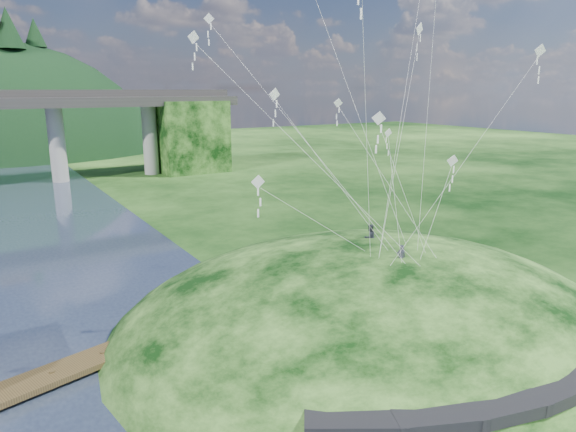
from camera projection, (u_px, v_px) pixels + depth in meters
ground at (284, 368)px, 28.71m from camera, size 320.00×320.00×0.00m
grass_hill at (369, 342)px, 34.82m from camera, size 36.00×32.00×13.00m
footpath at (528, 377)px, 24.00m from camera, size 22.29×5.84×0.83m
wooden_dock at (103, 356)px, 29.25m from camera, size 13.42×5.41×0.95m
kite_flyers at (377, 229)px, 35.46m from camera, size 2.30×5.34×1.93m
kite_swarm at (365, 60)px, 31.72m from camera, size 21.11×14.08×17.67m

